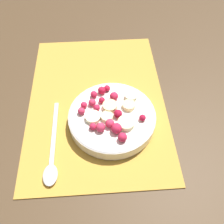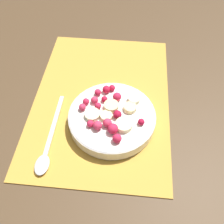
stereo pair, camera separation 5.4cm
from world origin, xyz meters
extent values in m
plane|color=#4C3823|center=(0.00, 0.00, 0.00)|extent=(3.00, 3.00, 0.00)
cube|color=gold|center=(0.00, 0.00, 0.00)|extent=(0.46, 0.33, 0.01)
cylinder|color=white|center=(-0.07, -0.03, 0.02)|extent=(0.19, 0.19, 0.03)
torus|color=white|center=(-0.07, -0.03, 0.03)|extent=(0.19, 0.19, 0.01)
cylinder|color=white|center=(-0.07, -0.03, 0.03)|extent=(0.17, 0.17, 0.00)
cylinder|color=#F4EAB7|center=(-0.08, 0.01, 0.04)|extent=(0.04, 0.04, 0.01)
cylinder|color=beige|center=(-0.08, -0.02, 0.04)|extent=(0.04, 0.04, 0.01)
cylinder|color=beige|center=(-0.05, -0.07, 0.04)|extent=(0.04, 0.04, 0.01)
cylinder|color=#F4EAB7|center=(-0.03, -0.08, 0.04)|extent=(0.03, 0.03, 0.01)
cylinder|color=beige|center=(-0.05, -0.03, 0.04)|extent=(0.03, 0.03, 0.01)
cylinder|color=beige|center=(-0.10, -0.06, 0.04)|extent=(0.04, 0.04, 0.01)
sphere|color=#DB3356|center=(-0.10, -0.03, 0.05)|extent=(0.02, 0.02, 0.02)
sphere|color=red|center=(-0.01, -0.01, 0.04)|extent=(0.02, 0.02, 0.02)
sphere|color=#D12347|center=(-0.10, 0.01, 0.04)|extent=(0.01, 0.01, 0.01)
sphere|color=#D12347|center=(-0.14, -0.05, 0.05)|extent=(0.02, 0.02, 0.02)
sphere|color=#D12347|center=(-0.03, -0.04, 0.05)|extent=(0.02, 0.02, 0.02)
sphere|color=#DB3356|center=(-0.11, -0.01, 0.05)|extent=(0.02, 0.02, 0.02)
sphere|color=red|center=(-0.04, -0.01, 0.04)|extent=(0.01, 0.01, 0.01)
sphere|color=#D12347|center=(-0.02, 0.01, 0.04)|extent=(0.02, 0.02, 0.02)
sphere|color=#B21433|center=(-0.08, -0.04, 0.05)|extent=(0.02, 0.02, 0.02)
sphere|color=#D12347|center=(-0.11, -0.04, 0.05)|extent=(0.02, 0.02, 0.02)
sphere|color=#D12347|center=(-0.05, 0.03, 0.04)|extent=(0.01, 0.01, 0.01)
sphere|color=#D12347|center=(-0.06, 0.00, 0.04)|extent=(0.01, 0.01, 0.01)
sphere|color=red|center=(0.00, -0.03, 0.04)|extent=(0.01, 0.01, 0.01)
sphere|color=#DB3356|center=(-0.04, 0.01, 0.04)|extent=(0.02, 0.02, 0.02)
sphere|color=#B21433|center=(-0.09, -0.10, 0.04)|extent=(0.01, 0.01, 0.01)
sphere|color=#DB3356|center=(-0.06, 0.03, 0.04)|extent=(0.02, 0.02, 0.02)
cube|color=silver|center=(-0.09, 0.10, 0.01)|extent=(0.16, 0.01, 0.00)
ellipsoid|color=silver|center=(-0.19, 0.10, 0.01)|extent=(0.05, 0.03, 0.01)
camera|label=1|loc=(-0.39, -0.01, 0.47)|focal=40.00mm
camera|label=2|loc=(-0.39, -0.06, 0.47)|focal=40.00mm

